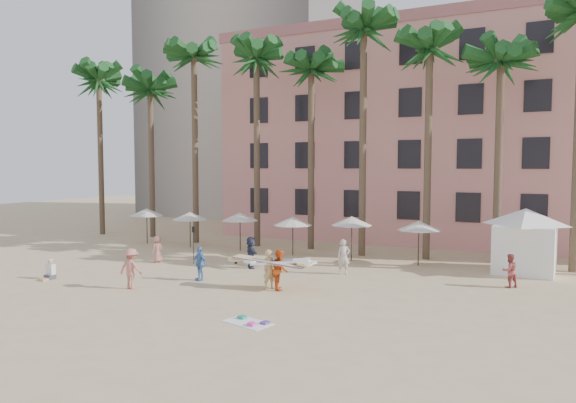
# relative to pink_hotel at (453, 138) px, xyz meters

# --- Properties ---
(ground) EXTENTS (120.00, 120.00, 0.00)m
(ground) POSITION_rel_pink_hotel_xyz_m (-7.00, -26.00, -8.00)
(ground) COLOR #D1B789
(ground) RESTS_ON ground
(pink_hotel) EXTENTS (35.00, 14.00, 16.00)m
(pink_hotel) POSITION_rel_pink_hotel_xyz_m (0.00, 0.00, 0.00)
(pink_hotel) COLOR #DC8D86
(pink_hotel) RESTS_ON ground
(grey_tower) EXTENTS (22.00, 18.00, 50.00)m
(grey_tower) POSITION_rel_pink_hotel_xyz_m (-25.00, 12.00, 17.00)
(grey_tower) COLOR #A89E8E
(grey_tower) RESTS_ON ground
(palm_row) EXTENTS (44.40, 5.40, 16.30)m
(palm_row) POSITION_rel_pink_hotel_xyz_m (-6.49, -11.00, 4.97)
(palm_row) COLOR brown
(palm_row) RESTS_ON ground
(umbrella_row) EXTENTS (22.50, 2.70, 2.73)m
(umbrella_row) POSITION_rel_pink_hotel_xyz_m (-10.00, -13.50, -5.67)
(umbrella_row) COLOR #332B23
(umbrella_row) RESTS_ON ground
(cabana) EXTENTS (4.85, 4.85, 3.50)m
(cabana) POSITION_rel_pink_hotel_xyz_m (5.59, -12.86, -5.93)
(cabana) COLOR white
(cabana) RESTS_ON ground
(beach_towel) EXTENTS (2.00, 1.43, 0.14)m
(beach_towel) POSITION_rel_pink_hotel_xyz_m (-3.44, -27.10, -7.97)
(beach_towel) COLOR white
(beach_towel) RESTS_ON ground
(carrier_yellow) EXTENTS (3.52, 1.10, 1.87)m
(carrier_yellow) POSITION_rel_pink_hotel_xyz_m (-5.19, -22.15, -6.95)
(carrier_yellow) COLOR tan
(carrier_yellow) RESTS_ON ground
(carrier_white) EXTENTS (2.83, 1.61, 1.89)m
(carrier_white) POSITION_rel_pink_hotel_xyz_m (-4.71, -21.99, -7.00)
(carrier_white) COLOR #E75818
(carrier_white) RESTS_ON ground
(beachgoers) EXTENTS (20.13, 8.84, 1.91)m
(beachgoers) POSITION_rel_pink_hotel_xyz_m (-7.68, -20.41, -7.11)
(beachgoers) COLOR #5689C8
(beachgoers) RESTS_ON ground
(paddle) EXTENTS (0.18, 0.04, 2.23)m
(paddle) POSITION_rel_pink_hotel_xyz_m (-12.12, -18.56, -6.59)
(paddle) COLOR black
(paddle) RESTS_ON ground
(seated_man) EXTENTS (0.45, 0.78, 1.02)m
(seated_man) POSITION_rel_pink_hotel_xyz_m (-16.32, -25.15, -7.65)
(seated_man) COLOR #3F3F4C
(seated_man) RESTS_ON ground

